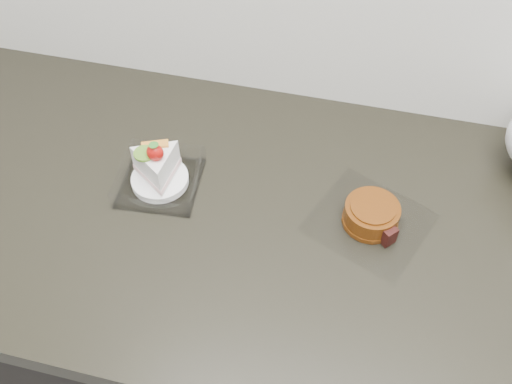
{
  "coord_description": "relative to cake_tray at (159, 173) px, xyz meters",
  "views": [
    {
      "loc": [
        -0.06,
        1.13,
        1.65
      ],
      "look_at": [
        -0.2,
        1.7,
        0.94
      ],
      "focal_mm": 40.0,
      "sensor_mm": 36.0,
      "label": 1
    }
  ],
  "objects": [
    {
      "name": "cake_tray",
      "position": [
        0.0,
        0.0,
        0.0
      ],
      "size": [
        0.14,
        0.14,
        0.1
      ],
      "rotation": [
        0.0,
        0.0,
        0.09
      ],
      "color": "white",
      "rests_on": "counter"
    },
    {
      "name": "counter",
      "position": [
        0.37,
        -0.02,
        -0.48
      ],
      "size": [
        2.04,
        0.64,
        0.9
      ],
      "color": "black",
      "rests_on": "ground"
    },
    {
      "name": "mooncake_wrap",
      "position": [
        0.36,
        0.0,
        -0.01
      ],
      "size": [
        0.23,
        0.22,
        0.04
      ],
      "rotation": [
        0.0,
        0.0,
        -0.22
      ],
      "color": "white",
      "rests_on": "counter"
    }
  ]
}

